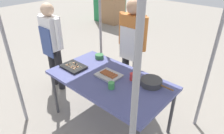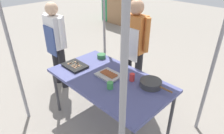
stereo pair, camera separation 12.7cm
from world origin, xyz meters
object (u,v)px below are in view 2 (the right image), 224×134
(tray_meat_skewers, at_px, (75,66))
(cooking_wok, at_px, (151,83))
(condiment_bowl, at_px, (101,56))
(customer_nearby, at_px, (56,40))
(tray_grilled_sausages, at_px, (109,75))
(drink_cup_near_edge, at_px, (110,85))
(drink_cup_by_wok, at_px, (132,77))
(stall_table, at_px, (109,82))
(vendor_woman, at_px, (134,43))

(tray_meat_skewers, relative_size, cooking_wok, 0.81)
(cooking_wok, relative_size, condiment_bowl, 3.25)
(condiment_bowl, relative_size, customer_nearby, 0.09)
(cooking_wok, bearing_deg, condiment_bowl, 174.74)
(tray_grilled_sausages, distance_m, customer_nearby, 1.31)
(drink_cup_near_edge, xyz_separation_m, drink_cup_by_wok, (0.07, 0.32, 0.01))
(stall_table, distance_m, drink_cup_by_wok, 0.31)
(stall_table, xyz_separation_m, tray_meat_skewers, (-0.57, -0.13, 0.07))
(drink_cup_near_edge, bearing_deg, stall_table, 138.60)
(condiment_bowl, distance_m, drink_cup_near_edge, 0.83)
(condiment_bowl, bearing_deg, customer_nearby, -161.06)
(cooking_wok, xyz_separation_m, drink_cup_by_wok, (-0.24, -0.07, 0.01))
(tray_meat_skewers, height_order, cooking_wok, cooking_wok)
(tray_meat_skewers, bearing_deg, condiment_bowl, 82.78)
(tray_grilled_sausages, relative_size, drink_cup_near_edge, 3.80)
(cooking_wok, relative_size, customer_nearby, 0.28)
(cooking_wok, relative_size, drink_cup_by_wok, 4.33)
(drink_cup_near_edge, xyz_separation_m, vendor_woman, (-0.40, 0.92, 0.17))
(drink_cup_near_edge, distance_m, drink_cup_by_wok, 0.32)
(tray_grilled_sausages, relative_size, vendor_woman, 0.19)
(cooking_wok, bearing_deg, tray_grilled_sausages, -158.29)
(drink_cup_near_edge, bearing_deg, condiment_bowl, 145.08)
(drink_cup_by_wok, bearing_deg, drink_cup_near_edge, -103.33)
(tray_meat_skewers, relative_size, condiment_bowl, 2.64)
(tray_grilled_sausages, bearing_deg, drink_cup_near_edge, -40.59)
(tray_grilled_sausages, relative_size, drink_cup_by_wok, 3.16)
(cooking_wok, height_order, drink_cup_by_wok, drink_cup_by_wok)
(tray_grilled_sausages, distance_m, vendor_woman, 0.79)
(condiment_bowl, height_order, drink_cup_by_wok, drink_cup_by_wok)
(condiment_bowl, distance_m, customer_nearby, 0.89)
(vendor_woman, bearing_deg, condiment_bowl, 58.06)
(tray_grilled_sausages, distance_m, condiment_bowl, 0.56)
(tray_meat_skewers, distance_m, drink_cup_near_edge, 0.74)
(stall_table, height_order, drink_cup_near_edge, drink_cup_near_edge)
(drink_cup_by_wok, xyz_separation_m, vendor_woman, (-0.48, 0.61, 0.16))
(stall_table, height_order, condiment_bowl, condiment_bowl)
(drink_cup_by_wok, bearing_deg, stall_table, -144.76)
(cooking_wok, distance_m, drink_cup_near_edge, 0.50)
(tray_meat_skewers, xyz_separation_m, customer_nearby, (-0.78, 0.17, 0.13))
(stall_table, height_order, tray_grilled_sausages, tray_grilled_sausages)
(tray_meat_skewers, height_order, drink_cup_near_edge, drink_cup_near_edge)
(tray_grilled_sausages, bearing_deg, customer_nearby, 179.45)
(tray_meat_skewers, bearing_deg, customer_nearby, 167.41)
(drink_cup_by_wok, xyz_separation_m, customer_nearby, (-1.59, -0.13, 0.10))
(tray_grilled_sausages, relative_size, cooking_wok, 0.73)
(stall_table, distance_m, drink_cup_near_edge, 0.24)
(condiment_bowl, bearing_deg, drink_cup_near_edge, -34.92)
(tray_meat_skewers, bearing_deg, drink_cup_by_wok, 20.26)
(cooking_wok, bearing_deg, vendor_woman, 142.97)
(customer_nearby, bearing_deg, stall_table, -1.82)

